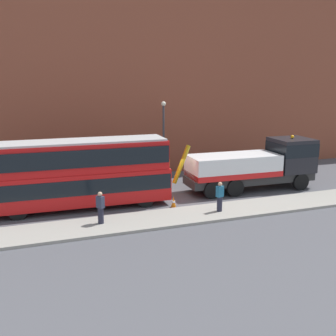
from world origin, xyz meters
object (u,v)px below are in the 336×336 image
at_px(double_decker_bus, 76,171).
at_px(pedestrian_onlooker, 101,208).
at_px(pedestrian_bystander, 220,197).
at_px(recovery_tow_truck, 257,164).
at_px(street_lamp, 164,133).
at_px(traffic_cone_near_bus, 173,203).

xyz_separation_m(double_decker_bus, pedestrian_onlooker, (0.72, -3.51, -1.25)).
height_order(double_decker_bus, pedestrian_bystander, double_decker_bus).
bearing_deg(pedestrian_onlooker, recovery_tow_truck, -14.97).
distance_m(pedestrian_bystander, street_lamp, 9.61).
bearing_deg(pedestrian_bystander, traffic_cone_near_bus, 32.62).
distance_m(pedestrian_onlooker, pedestrian_bystander, 6.75).
height_order(pedestrian_bystander, traffic_cone_near_bus, pedestrian_bystander).
relative_size(recovery_tow_truck, pedestrian_onlooker, 5.95).
xyz_separation_m(pedestrian_bystander, street_lamp, (-0.07, 9.29, 2.49)).
bearing_deg(recovery_tow_truck, pedestrian_onlooker, -161.19).
xyz_separation_m(recovery_tow_truck, street_lamp, (-4.82, 5.47, 1.71)).
distance_m(traffic_cone_near_bus, street_lamp, 8.32).
relative_size(pedestrian_bystander, street_lamp, 0.29).
bearing_deg(traffic_cone_near_bus, recovery_tow_truck, 16.04).
bearing_deg(recovery_tow_truck, double_decker_bus, -178.17).
bearing_deg(pedestrian_onlooker, pedestrian_bystander, -34.62).
xyz_separation_m(pedestrian_onlooker, pedestrian_bystander, (6.74, -0.32, 0.00)).
height_order(double_decker_bus, pedestrian_onlooker, double_decker_bus).
height_order(pedestrian_onlooker, street_lamp, street_lamp).
relative_size(recovery_tow_truck, traffic_cone_near_bus, 14.14).
xyz_separation_m(recovery_tow_truck, pedestrian_bystander, (-4.75, -3.82, -0.77)).
bearing_deg(double_decker_bus, recovery_tow_truck, 1.83).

